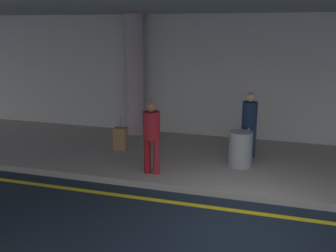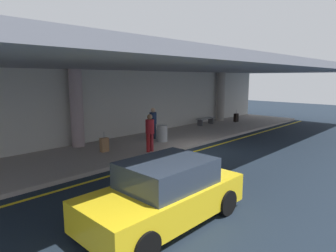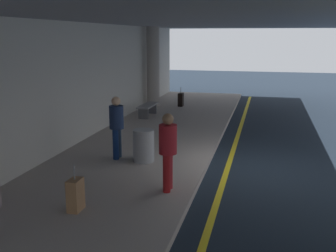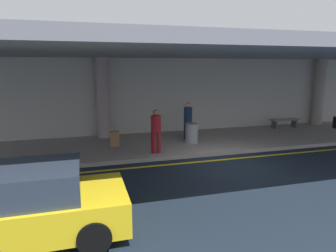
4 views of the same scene
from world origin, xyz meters
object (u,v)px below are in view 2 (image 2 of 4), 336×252
(support_column_left_mid, at_px, (221,97))
(bench_metal, at_px, (206,120))
(person_waiting_for_ride, at_px, (150,130))
(suitcase_upright_secondary, at_px, (236,118))
(support_column_far_left, at_px, (77,108))
(suitcase_upright_primary, at_px, (104,145))
(traveler_with_luggage, at_px, (153,121))
(trash_bin_steel, at_px, (162,133))
(car_yellow_taxi, at_px, (165,193))

(support_column_left_mid, height_order, bench_metal, support_column_left_mid)
(person_waiting_for_ride, distance_m, suitcase_upright_secondary, 10.66)
(support_column_far_left, xyz_separation_m, support_column_left_mid, (12.00, 0.00, 0.00))
(support_column_far_left, xyz_separation_m, suitcase_upright_primary, (0.29, -1.77, -1.51))
(suitcase_upright_primary, bearing_deg, support_column_left_mid, 7.12)
(bench_metal, bearing_deg, support_column_far_left, 177.17)
(person_waiting_for_ride, distance_m, bench_metal, 8.29)
(traveler_with_luggage, height_order, bench_metal, traveler_with_luggage)
(suitcase_upright_secondary, bearing_deg, support_column_left_mid, 123.78)
(traveler_with_luggage, height_order, suitcase_upright_secondary, traveler_with_luggage)
(person_waiting_for_ride, xyz_separation_m, trash_bin_steel, (1.86, 1.11, -0.54))
(support_column_far_left, distance_m, suitcase_upright_primary, 2.35)
(support_column_far_left, height_order, traveler_with_luggage, support_column_far_left)
(suitcase_upright_secondary, bearing_deg, car_yellow_taxi, -128.56)
(traveler_with_luggage, relative_size, bench_metal, 1.05)
(car_yellow_taxi, distance_m, bench_metal, 13.86)
(person_waiting_for_ride, relative_size, trash_bin_steel, 1.98)
(bench_metal, bearing_deg, support_column_left_mid, 10.60)
(suitcase_upright_primary, distance_m, trash_bin_steel, 3.29)
(support_column_left_mid, relative_size, trash_bin_steel, 4.29)
(bench_metal, relative_size, trash_bin_steel, 1.88)
(support_column_far_left, height_order, bench_metal, support_column_far_left)
(car_yellow_taxi, xyz_separation_m, suitcase_upright_primary, (2.44, 6.20, -0.25))
(support_column_left_mid, relative_size, person_waiting_for_ride, 2.17)
(car_yellow_taxi, distance_m, trash_bin_steel, 8.19)
(trash_bin_steel, bearing_deg, person_waiting_for_ride, -149.13)
(support_column_far_left, bearing_deg, suitcase_upright_primary, -80.86)
(bench_metal, bearing_deg, trash_bin_steel, -164.50)
(traveler_with_luggage, bearing_deg, support_column_far_left, -35.30)
(support_column_far_left, bearing_deg, traveler_with_luggage, -20.10)
(support_column_left_mid, bearing_deg, suitcase_upright_secondary, -82.64)
(support_column_left_mid, height_order, suitcase_upright_secondary, support_column_left_mid)
(traveler_with_luggage, bearing_deg, support_column_left_mid, 173.92)
(car_yellow_taxi, bearing_deg, traveler_with_luggage, 47.98)
(support_column_left_mid, relative_size, car_yellow_taxi, 0.89)
(support_column_far_left, height_order, trash_bin_steel, support_column_far_left)
(support_column_far_left, distance_m, suitcase_upright_secondary, 12.33)
(support_column_left_mid, height_order, trash_bin_steel, support_column_left_mid)
(car_yellow_taxi, height_order, traveler_with_luggage, traveler_with_luggage)
(suitcase_upright_secondary, bearing_deg, person_waiting_for_ride, -143.10)
(support_column_far_left, height_order, suitcase_upright_primary, support_column_far_left)
(person_waiting_for_ride, bearing_deg, support_column_left_mid, -76.35)
(support_column_left_mid, height_order, suitcase_upright_primary, support_column_left_mid)
(suitcase_upright_primary, height_order, trash_bin_steel, suitcase_upright_primary)
(car_yellow_taxi, bearing_deg, suitcase_upright_secondary, 24.23)
(trash_bin_steel, bearing_deg, car_yellow_taxi, -134.28)
(support_column_far_left, bearing_deg, person_waiting_for_ride, -62.17)
(car_yellow_taxi, xyz_separation_m, suitcase_upright_secondary, (14.32, 6.69, -0.25))
(suitcase_upright_secondary, relative_size, trash_bin_steel, 1.06)
(person_waiting_for_ride, bearing_deg, suitcase_upright_primary, 40.57)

